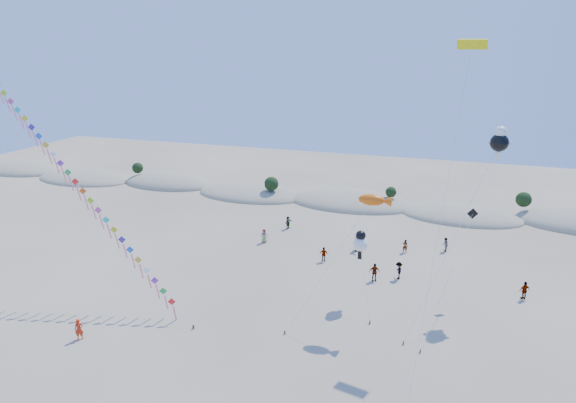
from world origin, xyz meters
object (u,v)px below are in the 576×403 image
at_px(kite_train, 72,179).
at_px(parafoil_kite, 471,51).
at_px(flyer_foreground, 79,329).
at_px(fish_kite, 375,201).

xyz_separation_m(kite_train, parafoil_kite, (33.40, 7.31, 11.20)).
bearing_deg(flyer_foreground, kite_train, 96.00).
height_order(kite_train, parafoil_kite, parafoil_kite).
xyz_separation_m(kite_train, flyer_foreground, (5.46, -7.48, -10.21)).
bearing_deg(parafoil_kite, flyer_foreground, -152.11).
bearing_deg(flyer_foreground, parafoil_kite, -2.22).
height_order(parafoil_kite, flyer_foreground, parafoil_kite).
distance_m(kite_train, fish_kite, 27.37).
xyz_separation_m(kite_train, fish_kite, (27.12, 3.69, -0.53)).
xyz_separation_m(fish_kite, parafoil_kite, (6.28, 3.61, 11.73)).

